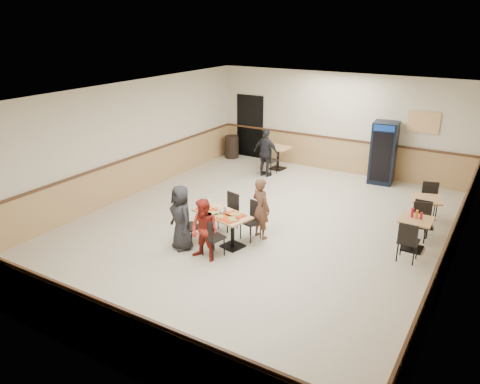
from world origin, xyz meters
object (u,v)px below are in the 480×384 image
Objects in this scene: main_table at (222,223)px; trash_bin at (232,147)px; side_table_far at (425,208)px; pepsi_cooler at (383,153)px; side_table_near at (415,229)px; diner_man_opposite at (261,208)px; lone_diner at (266,153)px; back_table at (278,154)px; diner_woman_left at (181,217)px; diner_woman_right at (204,230)px.

main_table is 6.41m from trash_bin.
trash_bin is (-6.73, 2.50, -0.08)m from side_table_far.
side_table_near is at bearing -71.36° from pepsi_cooler.
side_table_far is at bearing -120.47° from diner_man_opposite.
lone_diner is 0.84m from back_table.
side_table_far is 3.07m from pepsi_cooler.
side_table_near is (4.12, 2.39, -0.23)m from diner_woman_left.
lone_diner is at bearing 164.42° from side_table_far.
diner_man_opposite is 4.93m from back_table.
diner_woman_left is at bearing -117.90° from main_table.
main_table is 1.00× the size of diner_woman_left.
diner_woman_left reaches higher than main_table.
diner_woman_right is 5.39m from lone_diner.
side_table_near is 0.92× the size of back_table.
lone_diner is 1.92× the size of trash_bin.
trash_bin is at bearing -32.21° from diner_man_opposite.
trash_bin is at bearing 134.05° from main_table.
lone_diner reaches higher than trash_bin.
pepsi_cooler reaches higher than side_table_far.
side_table_near is at bearing 155.78° from lone_diner.
back_table is (-1.87, 4.56, -0.20)m from diner_man_opposite.
diner_woman_right is 4.28m from side_table_near.
side_table_near is 7.76m from trash_bin.
side_table_far reaches higher than side_table_near.
diner_woman_right reaches higher than side_table_far.
side_table_near is at bearing -35.46° from back_table.
pepsi_cooler is at bearing 113.97° from side_table_near.
diner_man_opposite reaches higher than back_table.
trash_bin is (-2.64, 6.19, -0.31)m from diner_woman_left.
lone_diner is at bearing 108.19° from diner_woman_right.
diner_woman_left is 4.77m from side_table_near.
pepsi_cooler is 5.08m from trash_bin.
diner_woman_left is at bearing 169.06° from diner_woman_right.
diner_woman_left is 5.51m from side_table_far.
lone_diner is 4.99m from side_table_far.
back_table is at bearing -178.18° from pepsi_cooler.
trash_bin reaches higher than side_table_far.
side_table_far is (4.08, 3.69, -0.23)m from diner_woman_left.
trash_bin is at bearing 175.15° from pepsi_cooler.
diner_woman_right is at bearing -143.17° from side_table_near.
diner_woman_right is at bearing -67.62° from main_table.
side_table_far is at bearing 69.74° from diner_woman_left.
diner_man_opposite is at bearing -67.73° from back_table.
pepsi_cooler is at bearing 7.15° from back_table.
side_table_far is 5.26m from back_table.
pepsi_cooler is (3.13, 0.39, 0.42)m from back_table.
diner_woman_left is at bearing 68.26° from diner_man_opposite.
diner_man_opposite is at bearing 75.70° from diner_woman_right.
main_table is 0.89m from diner_man_opposite.
pepsi_cooler is at bearing 0.49° from trash_bin.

